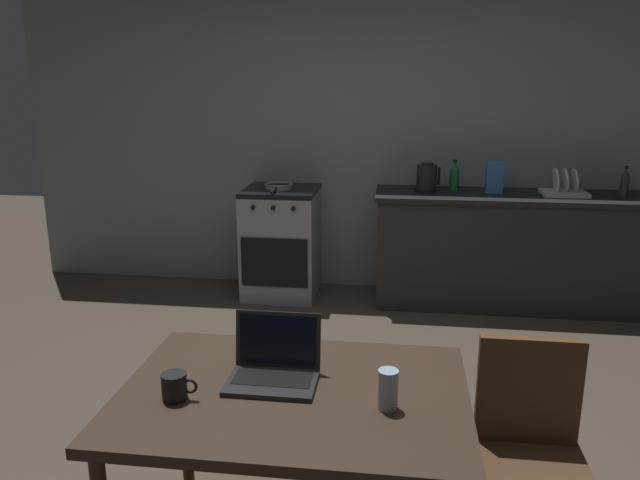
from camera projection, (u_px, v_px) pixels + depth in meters
name	position (u px, v px, depth m)	size (l,w,h in m)	color
ground_plane	(319.00, 434.00, 3.23)	(12.00, 12.00, 0.00)	#473D33
back_wall	(393.00, 129.00, 5.20)	(6.40, 0.10, 2.76)	gray
kitchen_counter	(509.00, 250.00, 4.97)	(2.16, 0.64, 0.91)	#282623
stove_oven	(281.00, 242.00, 5.21)	(0.60, 0.62, 0.91)	gray
dining_table	(294.00, 409.00, 2.19)	(1.22, 0.87, 0.74)	#332319
chair	(530.00, 445.00, 2.25)	(0.40, 0.40, 0.88)	#4C331E
laptop	(274.00, 368.00, 2.24)	(0.32, 0.25, 0.23)	#232326
electric_kettle	(427.00, 178.00, 4.92)	(0.19, 0.17, 0.23)	black
bottle	(625.00, 183.00, 4.68)	(0.07, 0.07, 0.24)	#2D2D33
frying_pan	(278.00, 186.00, 5.06)	(0.23, 0.41, 0.05)	gray
coffee_mug	(175.00, 386.00, 2.11)	(0.13, 0.09, 0.09)	black
drinking_glass	(388.00, 389.00, 2.04)	(0.07, 0.07, 0.14)	#99B7C6
cereal_box	(495.00, 177.00, 4.86)	(0.13, 0.05, 0.26)	#3372B2
dish_rack	(564.00, 189.00, 4.80)	(0.34, 0.26, 0.21)	silver
bottle_b	(454.00, 176.00, 4.96)	(0.07, 0.07, 0.25)	#19592D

